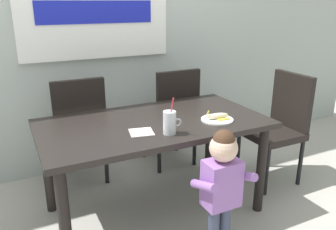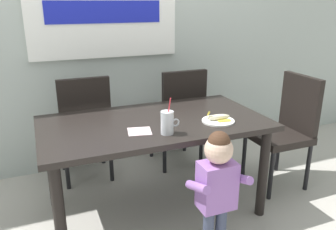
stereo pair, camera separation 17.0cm
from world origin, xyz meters
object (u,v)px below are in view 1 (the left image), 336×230
Objects in this scene: peeled_banana at (218,116)px; dining_chair_right at (172,112)px; dining_chair_far at (279,122)px; paper_napkin at (141,132)px; snack_plate at (217,120)px; toddler_standing at (222,178)px; milk_cup at (170,124)px; dining_table at (154,133)px; dining_chair_left at (78,125)px.

dining_chair_right is at bearing 85.98° from peeled_banana.
dining_chair_far is (0.72, -0.65, 0.00)m from dining_chair_right.
paper_napkin is at bearing -83.64° from dining_chair_far.
toddler_standing is at bearing -119.32° from snack_plate.
dining_table is at bearing 88.96° from milk_cup.
toddler_standing is (0.19, -0.59, -0.11)m from dining_table.
peeled_banana is at bearing 10.65° from milk_cup.
dining_chair_right reaches higher than paper_napkin.
toddler_standing is 0.51m from snack_plate.
dining_chair_right is (0.47, 0.63, -0.10)m from dining_table.
dining_chair_right is at bearing 61.97° from milk_cup.
peeled_banana is at bearing 133.58° from dining_chair_left.
milk_cup reaches higher than dining_table.
milk_cup reaches higher than peeled_banana.
dining_chair_far reaches higher than toddler_standing.
snack_plate is (0.41, -0.19, 0.10)m from dining_table.
paper_napkin is (-0.58, 0.02, -0.03)m from peeled_banana.
dining_chair_left is 5.51× the size of peeled_banana.
dining_chair_left is 1.00× the size of dining_chair_right.
snack_plate reaches higher than paper_napkin.
dining_chair_left reaches higher than toddler_standing.
dining_chair_far is 0.82m from snack_plate.
milk_cup is (-1.19, -0.25, 0.26)m from dining_chair_far.
dining_table is 6.93× the size of snack_plate.
dining_chair_right reaches higher than dining_table.
snack_plate is at bearing 10.45° from milk_cup.
peeled_banana is 0.58m from paper_napkin.
dining_chair_far reaches higher than dining_table.
peeled_banana reaches higher than snack_plate.
dining_table is 1.66× the size of dining_chair_right.
dining_chair_far is at bearing 156.60° from dining_chair_left.
dining_chair_far is (1.19, -0.02, -0.10)m from dining_table.
dining_chair_left reaches higher than snack_plate.
dining_chair_right reaches higher than snack_plate.
dining_table is 1.66× the size of dining_chair_left.
dining_chair_left is 1.15× the size of toddler_standing.
dining_chair_far is at bearing 11.83° from milk_cup.
dining_chair_right is at bearing 85.65° from snack_plate.
dining_chair_far is at bearing 12.46° from peeled_banana.
paper_napkin is at bearing 51.58° from dining_chair_right.
paper_napkin is (-0.16, -0.17, 0.09)m from dining_table.
peeled_banana is (0.00, 0.00, 0.03)m from snack_plate.
milk_cup reaches higher than dining_chair_far.
snack_plate is 0.57m from paper_napkin.
peeled_banana is at bearing -77.54° from dining_chair_far.
dining_chair_right is 0.85m from peeled_banana.
snack_plate is at bearing -77.44° from dining_chair_far.
milk_cup is at bearing 112.87° from dining_chair_left.
dining_chair_right is 1.26m from toddler_standing.
dining_table is 9.15× the size of peeled_banana.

